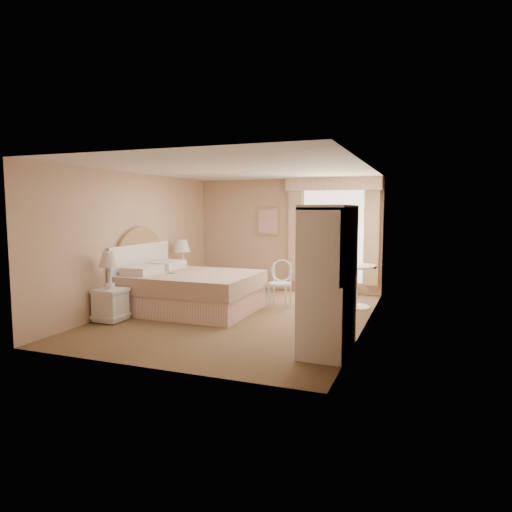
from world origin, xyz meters
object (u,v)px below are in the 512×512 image
at_px(round_table, 355,279).
at_px(armoire, 329,291).
at_px(bed, 185,289).
at_px(nightstand_far, 182,275).
at_px(cafe_chair, 281,280).
at_px(nightstand_near, 110,296).

height_order(round_table, armoire, armoire).
bearing_deg(bed, round_table, 24.46).
bearing_deg(armoire, round_table, 91.33).
bearing_deg(armoire, bed, 154.23).
xyz_separation_m(bed, armoire, (2.92, -1.41, 0.40)).
relative_size(nightstand_far, cafe_chair, 1.33).
bearing_deg(bed, armoire, -25.77).
bearing_deg(cafe_chair, armoire, -60.07).
relative_size(nightstand_far, round_table, 1.46).
bearing_deg(nightstand_far, cafe_chair, -6.70).
xyz_separation_m(round_table, cafe_chair, (-1.33, -0.39, -0.02)).
bearing_deg(round_table, cafe_chair, -163.84).
height_order(bed, nightstand_far, bed).
bearing_deg(bed, nightstand_far, 121.69).
height_order(cafe_chair, armoire, armoire).
distance_m(nightstand_far, armoire, 4.49).
bearing_deg(nightstand_near, nightstand_far, 90.00).
xyz_separation_m(nightstand_near, round_table, (3.59, 2.46, 0.11)).
distance_m(bed, nightstand_far, 1.39).
bearing_deg(cafe_chair, nightstand_far, 172.36).
xyz_separation_m(bed, nightstand_far, (-0.73, 1.18, 0.05)).
bearing_deg(cafe_chair, round_table, 15.22).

